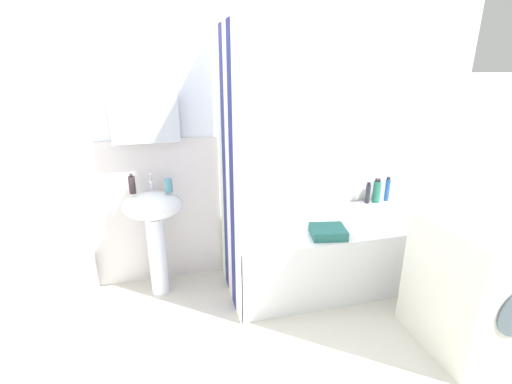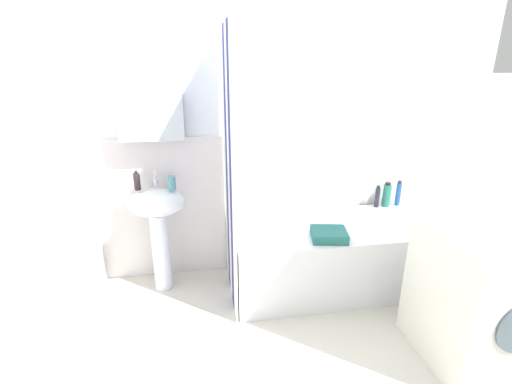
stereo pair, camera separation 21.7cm
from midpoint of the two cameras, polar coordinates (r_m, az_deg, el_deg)
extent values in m
cube|color=beige|center=(2.55, 9.81, -24.80)|extent=(4.80, 5.60, 0.04)
cube|color=white|center=(3.08, 1.44, 9.16)|extent=(3.60, 0.05, 2.40)
cube|color=silver|center=(3.21, 1.51, -1.53)|extent=(3.60, 0.02, 1.20)
cube|color=silver|center=(2.84, -19.25, 12.85)|extent=(0.48, 0.12, 0.56)
cube|color=white|center=(2.19, -33.72, 1.57)|extent=(0.05, 1.81, 2.40)
cube|color=silver|center=(2.40, -30.27, -12.08)|extent=(0.02, 1.81, 1.20)
cylinder|color=white|center=(3.04, -17.02, -9.53)|extent=(0.14, 0.14, 0.65)
ellipsoid|color=white|center=(2.86, -17.84, -2.08)|extent=(0.44, 0.34, 0.20)
cylinder|color=silver|center=(2.92, -18.01, 0.90)|extent=(0.03, 0.03, 0.05)
cylinder|color=silver|center=(2.85, -18.17, 1.64)|extent=(0.02, 0.10, 0.02)
sphere|color=silver|center=(2.89, -18.18, 2.50)|extent=(0.03, 0.03, 0.03)
cylinder|color=#30252A|center=(2.85, -20.77, 0.98)|extent=(0.05, 0.05, 0.13)
sphere|color=#272E28|center=(2.83, -20.95, 2.45)|extent=(0.02, 0.02, 0.02)
cylinder|color=teal|center=(2.80, -15.61, 0.97)|extent=(0.06, 0.06, 0.10)
cube|color=white|center=(3.12, 9.20, -9.17)|extent=(1.62, 0.74, 0.54)
cube|color=white|center=(2.34, -5.67, 0.68)|extent=(0.01, 0.15, 2.00)
cube|color=navy|center=(2.48, -6.21, 1.74)|extent=(0.01, 0.15, 2.00)
cube|color=white|center=(2.62, -6.69, 2.69)|extent=(0.01, 0.15, 2.00)
cube|color=navy|center=(2.76, -7.12, 3.54)|extent=(0.01, 0.15, 2.00)
cube|color=white|center=(2.91, -7.52, 4.31)|extent=(0.01, 0.15, 2.00)
cylinder|color=#2556A1|center=(3.55, 18.06, 0.24)|extent=(0.04, 0.04, 0.20)
cylinder|color=#2B2A2D|center=(3.51, 18.25, 2.01)|extent=(0.03, 0.03, 0.02)
cylinder|color=#26725B|center=(3.48, 16.52, -0.02)|extent=(0.07, 0.07, 0.20)
cylinder|color=#25202B|center=(3.44, 16.69, 1.73)|extent=(0.05, 0.05, 0.02)
cylinder|color=#26252E|center=(3.44, 15.24, -0.34)|extent=(0.04, 0.04, 0.17)
cylinder|color=black|center=(3.41, 15.38, 1.22)|extent=(0.03, 0.03, 0.02)
cube|color=#286762|center=(2.75, 8.88, -6.15)|extent=(0.29, 0.27, 0.07)
cube|color=silver|center=(2.70, 28.68, -12.68)|extent=(0.58, 0.63, 0.85)
cube|color=white|center=(2.40, 31.93, 4.94)|extent=(0.58, 0.63, 0.85)
camera|label=1|loc=(0.11, -92.40, -0.85)|focal=25.79mm
camera|label=2|loc=(0.11, 87.60, 0.85)|focal=25.79mm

